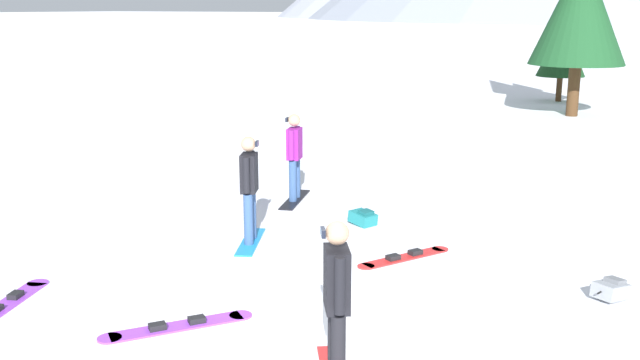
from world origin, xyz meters
TOP-DOWN VIEW (x-y plane):
  - ground_plane at (0.00, 0.00)m, footprint 800.00×800.00m
  - snowboarder_foreground at (0.88, -1.17)m, footprint 1.11×1.44m
  - snowboarder_midground at (-2.52, 2.19)m, footprint 0.87×1.43m
  - snowboarder_background at (-3.30, 4.85)m, footprint 0.75×1.57m
  - loose_snowboard_near_right at (-0.01, 2.71)m, footprint 1.03×1.65m
  - loose_snowboard_far_spare at (-1.42, -0.96)m, footprint 1.35×1.69m
  - loose_snowboard_near_left at (-3.78, -1.55)m, footprint 0.91×1.84m
  - backpack_teal at (-1.36, 4.01)m, footprint 0.56×0.46m
  - backpack_grey at (3.00, 2.56)m, footprint 0.48×0.55m
  - pine_tree_slender at (-2.10, 23.47)m, footprint 1.93×1.93m

SIDE VIEW (x-z plane):
  - ground_plane at x=0.00m, z-range 0.00..0.00m
  - loose_snowboard_far_spare at x=-1.42m, z-range -0.03..0.07m
  - loose_snowboard_near_left at x=-3.78m, z-range -0.03..0.07m
  - loose_snowboard_near_right at x=-0.01m, z-range -0.02..0.07m
  - backpack_teal at x=-1.36m, z-range -0.01..0.27m
  - backpack_grey at x=3.00m, z-range -0.01..0.28m
  - snowboarder_foreground at x=0.88m, z-range 0.05..1.78m
  - snowboarder_background at x=-3.30m, z-range 0.05..1.79m
  - snowboarder_midground at x=-2.52m, z-range 0.06..1.82m
  - pine_tree_slender at x=-2.10m, z-range 0.21..4.86m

